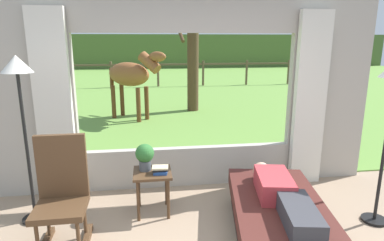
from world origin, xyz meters
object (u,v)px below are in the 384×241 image
object	(u,v)px
reclining_person	(281,194)
potted_plant	(145,155)
rocking_chair	(62,194)
horse	(131,75)
side_table	(153,179)
pasture_tree	(192,55)
floor_lamp_left	(19,90)
recliner_sofa	(277,219)
book_stack	(160,170)

from	to	relation	value
reclining_person	potted_plant	world-z (taller)	potted_plant
rocking_chair	horse	distance (m)	5.38
side_table	pasture_tree	size ratio (longest dim) A/B	0.16
reclining_person	rocking_chair	size ratio (longest dim) A/B	1.28
side_table	floor_lamp_left	distance (m)	1.73
recliner_sofa	reclining_person	size ratio (longest dim) A/B	1.28
reclining_person	horse	distance (m)	5.85
side_table	book_stack	size ratio (longest dim) A/B	2.68
rocking_chair	pasture_tree	bearing A→B (deg)	70.12
rocking_chair	book_stack	world-z (taller)	rocking_chair
pasture_tree	side_table	bearing A→B (deg)	-102.62
recliner_sofa	floor_lamp_left	distance (m)	3.00
side_table	pasture_tree	bearing A→B (deg)	77.38
potted_plant	pasture_tree	distance (m)	5.86
pasture_tree	potted_plant	bearing A→B (deg)	-103.52
reclining_person	pasture_tree	world-z (taller)	pasture_tree
potted_plant	horse	world-z (taller)	horse
floor_lamp_left	pasture_tree	bearing A→B (deg)	65.19
side_table	potted_plant	world-z (taller)	potted_plant
side_table	pasture_tree	world-z (taller)	pasture_tree
reclining_person	book_stack	xyz separation A→B (m)	(-1.17, 0.70, 0.04)
potted_plant	side_table	bearing A→B (deg)	-36.87
potted_plant	horse	xyz separation A→B (m)	(-0.32, 4.75, 0.45)
reclining_person	pasture_tree	xyz separation A→B (m)	(0.01, 6.45, 1.08)
recliner_sofa	book_stack	world-z (taller)	book_stack
recliner_sofa	horse	distance (m)	5.84
book_stack	horse	world-z (taller)	horse
side_table	horse	bearing A→B (deg)	94.70
floor_lamp_left	potted_plant	bearing A→B (deg)	1.98
recliner_sofa	pasture_tree	distance (m)	6.55
recliner_sofa	floor_lamp_left	xyz separation A→B (m)	(-2.61, 0.72, 1.29)
reclining_person	pasture_tree	bearing A→B (deg)	100.19
potted_plant	floor_lamp_left	size ratio (longest dim) A/B	0.17
potted_plant	recliner_sofa	bearing A→B (deg)	-29.75
recliner_sofa	potted_plant	world-z (taller)	potted_plant
potted_plant	floor_lamp_left	xyz separation A→B (m)	(-1.27, -0.04, 0.80)
recliner_sofa	rocking_chair	bearing A→B (deg)	-175.06
potted_plant	floor_lamp_left	bearing A→B (deg)	-178.02
side_table	horse	world-z (taller)	horse
potted_plant	rocking_chair	bearing A→B (deg)	-145.22
recliner_sofa	floor_lamp_left	bearing A→B (deg)	174.84
pasture_tree	floor_lamp_left	bearing A→B (deg)	-114.81
reclining_person	floor_lamp_left	distance (m)	2.90
side_table	book_stack	bearing A→B (deg)	-32.10
horse	floor_lamp_left	bearing A→B (deg)	28.17
floor_lamp_left	pasture_tree	distance (m)	6.26
horse	reclining_person	bearing A→B (deg)	55.98
rocking_chair	pasture_tree	world-z (taller)	pasture_tree
side_table	floor_lamp_left	size ratio (longest dim) A/B	0.28
side_table	book_stack	distance (m)	0.17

